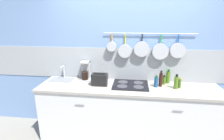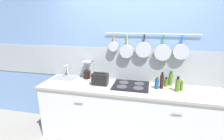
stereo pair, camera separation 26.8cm
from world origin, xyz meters
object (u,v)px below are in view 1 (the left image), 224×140
toaster (100,79)px  bottle_cooking_wine (156,82)px  bottle_olive_oil (161,79)px  bottle_sesame_oil (168,77)px  coffee_maker (86,72)px  bottle_dish_soap (176,82)px  bottle_vinegar (180,83)px  bottle_hot_sauce (164,80)px

toaster → bottle_cooking_wine: bearing=2.0°
bottle_olive_oil → bottle_sesame_oil: 0.22m
bottle_sesame_oil → toaster: bearing=-168.0°
coffee_maker → bottle_olive_oil: coffee_maker is taller
bottle_dish_soap → bottle_vinegar: bearing=32.5°
coffee_maker → bottle_sesame_oil: (1.39, 0.02, -0.03)m
toaster → bottle_vinegar: (1.24, 0.04, -0.02)m
bottle_dish_soap → bottle_vinegar: size_ratio=1.36×
bottle_sesame_oil → bottle_hot_sauce: bearing=-135.1°
bottle_cooking_wine → bottle_olive_oil: bearing=24.5°
bottle_vinegar → toaster: bearing=-178.3°
bottle_cooking_wine → bottle_vinegar: bearing=0.9°
bottle_cooking_wine → bottle_olive_oil: (0.07, 0.03, 0.03)m
toaster → bottle_cooking_wine: 0.89m
toaster → bottle_vinegar: toaster is taller
coffee_maker → bottle_sesame_oil: size_ratio=1.42×
bottle_vinegar → bottle_dish_soap: bearing=-147.5°
coffee_maker → toaster: size_ratio=1.23×
bottle_cooking_wine → bottle_olive_oil: 0.08m
toaster → bottle_dish_soap: bottle_dish_soap is taller
bottle_cooking_wine → bottle_vinegar: 0.35m
toaster → bottle_sesame_oil: size_ratio=1.16×
bottle_cooking_wine → bottle_hot_sauce: bottle_cooking_wine is taller
toaster → bottle_sesame_oil: 1.12m
toaster → bottle_vinegar: 1.24m
bottle_hot_sauce → bottle_dish_soap: bearing=-47.6°
bottle_vinegar → coffee_maker: bearing=173.5°
bottle_sesame_oil → bottle_vinegar: size_ratio=1.38×
toaster → bottle_cooking_wine: size_ratio=1.45×
coffee_maker → bottle_vinegar: 1.54m
coffee_maker → bottle_olive_oil: (1.24, -0.15, -0.02)m
bottle_olive_oil → bottle_sesame_oil: size_ratio=1.11×
toaster → bottle_hot_sauce: toaster is taller
coffee_maker → bottle_cooking_wine: size_ratio=1.78×
bottle_olive_oil → bottle_dish_soap: size_ratio=1.12×
bottle_cooking_wine → bottle_dish_soap: size_ratio=0.81×
coffee_maker → bottle_dish_soap: size_ratio=1.44×
bottle_olive_oil → bottle_sesame_oil: bottle_olive_oil is taller
toaster → bottle_olive_oil: bearing=3.8°
coffee_maker → bottle_hot_sauce: (1.31, -0.05, -0.07)m
toaster → bottle_sesame_oil: bearing=12.0°
bottle_sesame_oil → bottle_dish_soap: 0.25m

